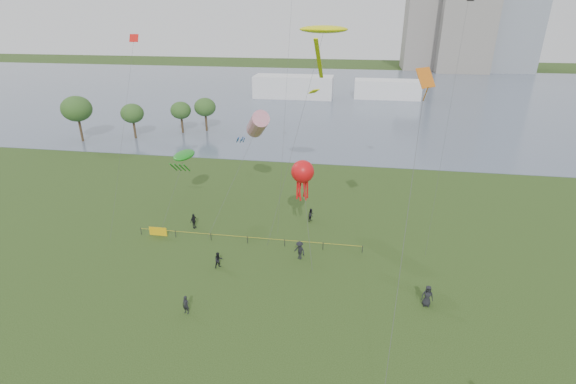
# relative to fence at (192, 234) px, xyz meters

# --- Properties ---
(ground_plane) EXTENTS (400.00, 400.00, 0.00)m
(ground_plane) POSITION_rel_fence_xyz_m (11.12, -14.04, -0.55)
(ground_plane) COLOR #1E3510
(lake) EXTENTS (400.00, 120.00, 0.08)m
(lake) POSITION_rel_fence_xyz_m (11.12, 85.96, -0.53)
(lake) COLOR slate
(lake) RESTS_ON ground_plane
(building_mid) EXTENTS (20.00, 20.00, 38.00)m
(building_mid) POSITION_rel_fence_xyz_m (57.12, 147.96, 18.45)
(building_mid) COLOR gray
(building_mid) RESTS_ON ground_plane
(building_low) EXTENTS (16.00, 18.00, 28.00)m
(building_low) POSITION_rel_fence_xyz_m (43.12, 153.96, 13.45)
(building_low) COLOR gray
(building_low) RESTS_ON ground_plane
(pavilion_left) EXTENTS (22.00, 8.00, 6.00)m
(pavilion_left) POSITION_rel_fence_xyz_m (-0.88, 80.96, 2.45)
(pavilion_left) COLOR white
(pavilion_left) RESTS_ON ground_plane
(pavilion_right) EXTENTS (18.00, 7.00, 5.00)m
(pavilion_right) POSITION_rel_fence_xyz_m (25.12, 83.96, 1.95)
(pavilion_right) COLOR white
(pavilion_right) RESTS_ON ground_plane
(trees) EXTENTS (25.42, 15.76, 8.47)m
(trees) POSITION_rel_fence_xyz_m (-24.95, 36.13, 4.79)
(trees) COLOR #3B2C1B
(trees) RESTS_ON ground_plane
(fence) EXTENTS (24.07, 0.07, 1.05)m
(fence) POSITION_rel_fence_xyz_m (0.00, 0.00, 0.00)
(fence) COLOR black
(fence) RESTS_ON ground_plane
(spectator_a) EXTENTS (1.01, 1.00, 1.65)m
(spectator_a) POSITION_rel_fence_xyz_m (4.54, -4.86, 0.27)
(spectator_a) COLOR black
(spectator_a) RESTS_ON ground_plane
(spectator_b) EXTENTS (1.44, 1.28, 1.93)m
(spectator_b) POSITION_rel_fence_xyz_m (11.96, -2.10, 0.41)
(spectator_b) COLOR black
(spectator_b) RESTS_ON ground_plane
(spectator_c) EXTENTS (0.77, 1.10, 1.74)m
(spectator_c) POSITION_rel_fence_xyz_m (-0.68, 2.39, 0.32)
(spectator_c) COLOR black
(spectator_c) RESTS_ON ground_plane
(spectator_d) EXTENTS (0.95, 0.64, 1.91)m
(spectator_d) POSITION_rel_fence_xyz_m (23.36, -7.52, 0.40)
(spectator_d) COLOR black
(spectator_d) RESTS_ON ground_plane
(spectator_f) EXTENTS (0.66, 0.50, 1.61)m
(spectator_f) POSITION_rel_fence_xyz_m (3.97, -11.60, 0.25)
(spectator_f) COLOR black
(spectator_f) RESTS_ON ground_plane
(spectator_g) EXTENTS (0.90, 0.97, 1.59)m
(spectator_g) POSITION_rel_fence_xyz_m (12.23, 6.14, 0.24)
(spectator_g) COLOR black
(spectator_g) RESTS_ON ground_plane
(kite_stingray) EXTENTS (7.09, 9.94, 21.35)m
(kite_stingray) POSITION_rel_fence_xyz_m (13.01, 5.62, 20.32)
(kite_stingray) COLOR #3F3F42
(kite_windsock) EXTENTS (5.89, 11.17, 12.57)m
(kite_windsock) POSITION_rel_fence_xyz_m (5.46, 9.02, 10.00)
(kite_windsock) COLOR #3F3F42
(kite_creature) EXTENTS (2.23, 8.74, 7.09)m
(kite_creature) POSITION_rel_fence_xyz_m (-3.47, 7.94, 6.10)
(kite_creature) COLOR #3F3F42
(kite_octopus) EXTENTS (2.79, 5.86, 9.32)m
(kite_octopus) POSITION_rel_fence_xyz_m (11.80, 0.73, 7.56)
(kite_octopus) COLOR #3F3F42
(kite_delta) EXTENTS (3.19, 15.60, 18.85)m
(kite_delta) POSITION_rel_fence_xyz_m (21.25, -5.87, 16.67)
(kite_delta) COLOR #3F3F42
(small_kites) EXTENTS (33.44, 5.40, 6.42)m
(small_kites) POSITION_rel_fence_xyz_m (9.50, 7.08, 22.59)
(small_kites) COLOR red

